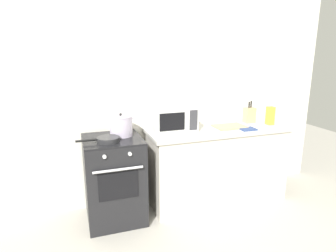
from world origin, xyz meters
TOP-DOWN VIEW (x-y plane):
  - ground_plane at (0.00, 0.00)m, footprint 10.00×10.00m
  - back_wall at (0.30, 0.97)m, footprint 4.40×0.10m
  - lower_cabinet_right at (0.90, 0.62)m, footprint 1.64×0.56m
  - countertop_right at (0.90, 0.62)m, footprint 1.70×0.60m
  - stove at (-0.35, 0.60)m, footprint 0.60×0.64m
  - stock_pot at (-0.24, 0.66)m, footprint 0.33×0.25m
  - frying_pan at (-0.41, 0.48)m, footprint 0.43×0.23m
  - microwave at (0.33, 0.68)m, footprint 0.50×0.37m
  - cutting_board at (1.03, 0.60)m, footprint 0.36×0.26m
  - knife_block at (1.39, 0.74)m, footprint 0.13×0.10m
  - pasta_box at (1.58, 0.57)m, footprint 0.08×0.08m
  - oven_mitt at (1.17, 0.44)m, footprint 0.18×0.14m

SIDE VIEW (x-z plane):
  - ground_plane at x=0.00m, z-range 0.00..0.00m
  - lower_cabinet_right at x=0.90m, z-range 0.00..0.88m
  - stove at x=-0.35m, z-range 0.00..0.92m
  - countertop_right at x=0.90m, z-range 0.88..0.92m
  - oven_mitt at x=1.17m, z-range 0.92..0.94m
  - cutting_board at x=1.03m, z-range 0.92..0.94m
  - frying_pan at x=-0.41m, z-range 0.92..0.97m
  - knife_block at x=1.39m, z-range 0.88..1.15m
  - stock_pot at x=-0.24m, z-range 0.91..1.15m
  - pasta_box at x=1.58m, z-range 0.92..1.14m
  - microwave at x=0.33m, z-range 0.92..1.22m
  - back_wall at x=0.30m, z-range 0.00..2.50m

